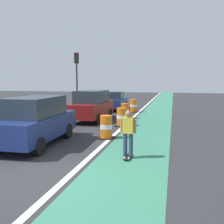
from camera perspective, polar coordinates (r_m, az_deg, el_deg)
ground_plane at (r=7.64m, az=-17.06°, el=-14.05°), size 100.00×100.00×0.00m
bike_lane_strip at (r=18.33m, az=9.49°, el=-1.40°), size 2.50×80.00×0.01m
lane_divider_stripe at (r=18.50m, az=4.85°, el=-1.24°), size 0.20×80.00×0.01m
skateboarder_on_lane at (r=8.77m, az=3.69°, el=-4.75°), size 0.57×0.80×1.69m
parked_suv_nearest at (r=11.08m, az=-16.89°, el=-1.87°), size 2.06×4.67×2.04m
parked_suv_second at (r=17.04m, az=-4.61°, el=1.52°), size 1.99×4.64×2.04m
parked_sedan_third at (r=22.81m, az=0.50°, el=2.49°), size 2.03×4.16×1.70m
traffic_barrel_front at (r=11.81m, az=-1.33°, el=-3.48°), size 0.73×0.73×1.09m
traffic_barrel_mid at (r=14.98m, az=2.15°, el=-1.19°), size 0.73×0.73×1.09m
traffic_barrel_back at (r=17.85m, az=3.02°, el=0.17°), size 0.73×0.73×1.09m
traffic_barrel_far at (r=21.49m, az=4.89°, el=1.36°), size 0.73×0.73×1.09m
traffic_light_corner at (r=22.50m, az=-8.02°, el=9.15°), size 0.41×0.32×5.10m
pedestrian_crossing at (r=23.01m, az=-8.43°, el=2.53°), size 0.34×0.20×1.61m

